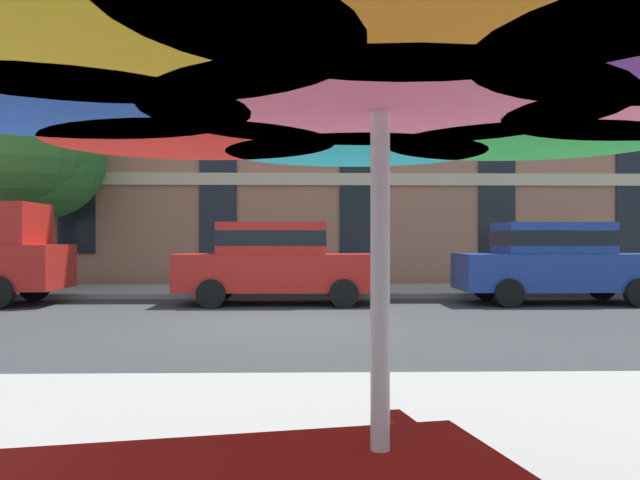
# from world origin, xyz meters

# --- Properties ---
(ground_plane) EXTENTS (120.00, 120.00, 0.00)m
(ground_plane) POSITION_xyz_m (0.00, 0.00, 0.00)
(ground_plane) COLOR #2D3033
(sidewalk_far) EXTENTS (56.00, 3.60, 0.12)m
(sidewalk_far) POSITION_xyz_m (0.00, 6.80, 0.06)
(sidewalk_far) COLOR gray
(sidewalk_far) RESTS_ON ground
(apartment_building) EXTENTS (41.53, 12.08, 16.00)m
(apartment_building) POSITION_xyz_m (0.00, 14.99, 8.00)
(apartment_building) COLOR #A87056
(apartment_building) RESTS_ON ground
(sedan_red) EXTENTS (4.40, 1.98, 1.78)m
(sedan_red) POSITION_xyz_m (-0.13, 3.70, 0.95)
(sedan_red) COLOR #B21E19
(sedan_red) RESTS_ON ground
(sedan_blue) EXTENTS (4.40, 1.98, 1.78)m
(sedan_blue) POSITION_xyz_m (6.03, 3.70, 0.95)
(sedan_blue) COLOR navy
(sedan_blue) RESTS_ON ground
(street_tree_left) EXTENTS (3.60, 3.74, 5.69)m
(street_tree_left) POSITION_xyz_m (-6.76, 7.44, 3.81)
(street_tree_left) COLOR #4C3823
(street_tree_left) RESTS_ON ground
(patio_umbrella) EXTENTS (3.14, 3.14, 2.31)m
(patio_umbrella) POSITION_xyz_m (0.69, -9.00, 2.03)
(patio_umbrella) COLOR silver
(patio_umbrella) RESTS_ON ground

